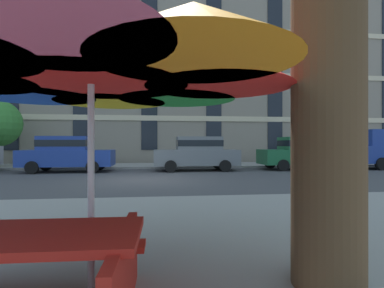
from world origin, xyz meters
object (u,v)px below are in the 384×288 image
Objects in this scene: sedan_blue at (67,153)px; patio_umbrella at (91,62)px; sedan_green at (301,152)px; picnic_table at (10,273)px; sedan_gray at (197,153)px.

sedan_blue is 13.33m from patio_umbrella.
sedan_green is at bearing 56.35° from patio_umbrella.
sedan_green is at bearing 56.05° from picnic_table.
sedan_blue is 12.34m from sedan_green.
picnic_table is at bearing -130.60° from patio_umbrella.
sedan_gray is 2.40× the size of picnic_table.
patio_umbrella is (3.88, -12.70, 1.18)m from sedan_blue.
patio_umbrella reaches higher than sedan_blue.
sedan_blue is at bearing 180.00° from sedan_gray.
sedan_gray is at bearing 78.09° from patio_umbrella.
patio_umbrella reaches higher than sedan_gray.
sedan_blue is 1.00× the size of sedan_green.
sedan_gray is 1.00× the size of sedan_green.
sedan_blue is 2.40× the size of picnic_table.
sedan_blue is 13.66m from picnic_table.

